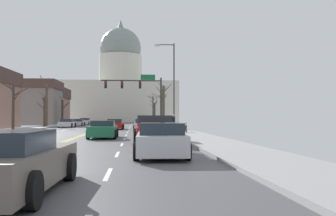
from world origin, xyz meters
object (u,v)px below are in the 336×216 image
signal_gantry (139,89)px  sedan_near_06 (4,164)px  sedan_near_02 (149,127)px  sedan_oncoming_00 (67,123)px  sedan_oncoming_01 (77,123)px  pedestrian_00 (173,122)px  sedan_near_01 (143,125)px  pickup_truck_near_04 (155,131)px  sedan_near_03 (103,130)px  pedestrian_01 (173,121)px  sedan_near_05 (161,140)px  bicycle_parked (185,128)px  sedan_oncoming_02 (85,121)px  street_lamp_right (172,80)px  sedan_near_00 (115,125)px

signal_gantry → sedan_near_06: signal_gantry is taller
sedan_near_02 → sedan_oncoming_00: bearing=115.9°
signal_gantry → sedan_oncoming_01: (-10.02, 13.72, -4.55)m
sedan_oncoming_00 → pedestrian_00: size_ratio=2.73×
sedan_near_01 → pickup_truck_near_04: pickup_truck_near_04 is taller
sedan_near_03 → pedestrian_01: 15.15m
sedan_near_05 → sedan_oncoming_00: sedan_near_05 is taller
signal_gantry → pickup_truck_near_04: bearing=-89.0°
bicycle_parked → sedan_near_05: bearing=-100.4°
sedan_near_02 → sedan_near_03: sedan_near_02 is taller
bicycle_parked → signal_gantry: bearing=103.3°
signal_gantry → sedan_oncoming_02: signal_gantry is taller
street_lamp_right → sedan_oncoming_00: (-13.28, 15.71, -4.76)m
sedan_near_03 → sedan_near_06: 19.15m
sedan_near_00 → sedan_near_03: 18.50m
sedan_near_06 → sedan_oncoming_00: 47.23m
sedan_near_05 → sedan_near_06: bearing=-117.8°
sedan_near_00 → street_lamp_right: bearing=-47.4°
pickup_truck_near_04 → sedan_near_06: size_ratio=1.16×
sedan_near_00 → sedan_oncoming_00: sedan_near_00 is taller
pickup_truck_near_04 → pedestrian_00: 12.63m
sedan_near_02 → sedan_near_06: sedan_near_02 is taller
sedan_near_03 → sedan_oncoming_01: sedan_near_03 is taller
sedan_oncoming_01 → sedan_oncoming_02: size_ratio=0.98×
sedan_near_01 → pickup_truck_near_04: size_ratio=0.79×
sedan_oncoming_00 → sedan_oncoming_02: sedan_oncoming_02 is taller
sedan_near_03 → pedestrian_00: (5.64, 6.96, 0.43)m
sedan_near_06 → street_lamp_right: bearing=78.5°
signal_gantry → sedan_oncoming_02: (-10.24, 25.41, -4.50)m
street_lamp_right → sedan_near_05: bearing=-96.6°
sedan_oncoming_00 → bicycle_parked: 25.46m
sedan_near_06 → pedestrian_01: (6.61, 32.92, 0.43)m
sedan_oncoming_02 → pedestrian_01: 36.82m
pedestrian_00 → sedan_near_05: bearing=-97.2°
signal_gantry → sedan_near_01: bearing=-88.5°
sedan_near_05 → pedestrian_01: pedestrian_01 is taller
street_lamp_right → sedan_oncoming_00: 21.11m
sedan_near_05 → bicycle_parked: sedan_near_05 is taller
sedan_near_02 → street_lamp_right: bearing=67.5°
street_lamp_right → sedan_near_06: bearing=-101.5°
sedan_oncoming_01 → bicycle_parked: 33.04m
sedan_near_03 → pickup_truck_near_04: size_ratio=0.85×
pedestrian_00 → sedan_near_01: bearing=114.9°
sedan_near_03 → sedan_near_05: 12.93m
street_lamp_right → sedan_near_05: street_lamp_right is taller
sedan_near_00 → sedan_near_02: sedan_near_02 is taller
street_lamp_right → sedan_oncoming_01: bearing=118.4°
sedan_oncoming_00 → street_lamp_right: bearing=-49.8°
sedan_near_03 → pedestrian_01: size_ratio=2.89×
sedan_oncoming_00 → sedan_near_00: bearing=-51.7°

